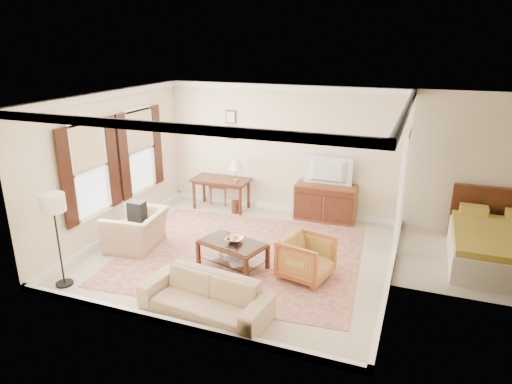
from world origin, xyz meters
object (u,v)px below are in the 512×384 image
Objects in this scene: sideboard at (326,203)px; club_armchair at (136,224)px; coffee_table at (232,248)px; writing_desk at (221,183)px; striped_armchair at (307,256)px; sofa at (205,291)px; tv at (327,163)px.

sideboard is 4.07m from club_armchair.
coffee_table is at bearing 80.50° from club_armchair.
striped_armchair is (2.73, -2.51, -0.22)m from writing_desk.
writing_desk is 0.69× the size of sofa.
striped_armchair is 1.91m from sofa.
tv is at bearing 85.49° from sofa.
writing_desk is 1.23× the size of club_armchair.
tv reaches higher than coffee_table.
writing_desk is 1.33× the size of tv.
sideboard reaches higher than striped_armchair.
club_armchair reaches higher than sofa.
writing_desk is 1.66× the size of striped_armchair.
sideboard is 0.68× the size of sofa.
sideboard is 2.67m from striped_armchair.
sofa reaches higher than writing_desk.
striped_armchair reaches higher than writing_desk.
tv is at bearing 123.82° from club_armchair.
sideboard is at bearing 69.34° from coffee_table.
striped_armchair is at bearing 95.84° from tv.
tv is 0.79× the size of coffee_table.
sideboard reaches higher than coffee_table.
coffee_table is (-1.04, -2.73, -0.95)m from tv.
club_armchair is at bearing -139.45° from sideboard.
tv reaches higher than sideboard.
sideboard is 1.04× the size of coffee_table.
sideboard is at bearing 18.66° from striped_armchair.
sideboard is at bearing 124.04° from club_armchair.
coffee_table is at bearing 104.63° from sofa.
club_armchair reaches higher than striped_armchair.
club_armchair is at bearing 177.01° from coffee_table.
writing_desk is 2.58m from club_armchair.
coffee_table is (1.42, -2.60, -0.25)m from writing_desk.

